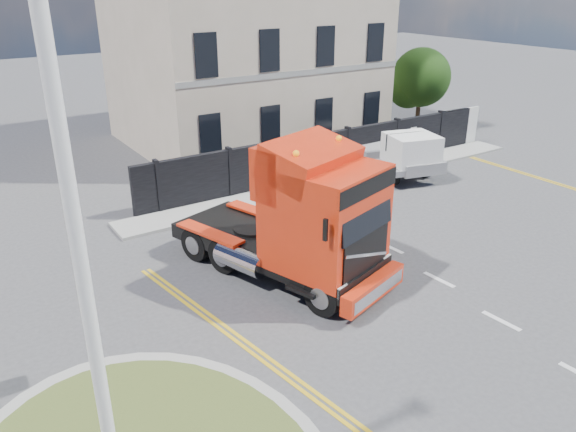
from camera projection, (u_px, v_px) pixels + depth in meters
ground at (353, 303)px, 15.35m from camera, size 120.00×120.00×0.00m
hoarding_fence at (339, 152)px, 25.20m from camera, size 18.80×0.25×2.00m
georgian_building at (244, 29)px, 28.82m from camera, size 12.30×10.30×12.80m
tree at (418, 80)px, 30.74m from camera, size 3.20×3.20×4.80m
pavement_far at (341, 180)px, 24.59m from camera, size 20.00×1.60×0.12m
truck at (305, 222)px, 15.80m from camera, size 4.47×7.36×4.15m
flatbed_pickup at (401, 153)px, 24.60m from camera, size 3.16×5.38×2.08m
lamppost_island at (86, 294)px, 7.10m from camera, size 0.27×0.53×8.66m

